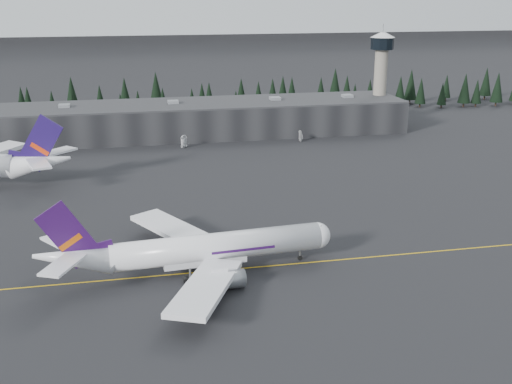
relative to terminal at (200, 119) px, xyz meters
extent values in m
plane|color=black|center=(0.00, -125.00, -6.30)|extent=(1400.00, 1400.00, 0.00)
cube|color=gold|center=(0.00, -127.00, -6.29)|extent=(400.00, 0.40, 0.02)
cube|color=black|center=(0.00, 0.00, -0.30)|extent=(160.00, 30.00, 12.00)
cube|color=#333335|center=(0.00, 0.00, 6.00)|extent=(160.00, 30.00, 0.60)
cylinder|color=gray|center=(75.00, 3.00, 9.70)|extent=(5.20, 5.20, 32.00)
cylinder|color=black|center=(75.00, 3.00, 26.95)|extent=(9.20, 9.20, 4.50)
cone|color=silver|center=(75.00, 3.00, 30.40)|extent=(10.00, 10.00, 2.00)
cube|color=black|center=(0.00, 37.00, 1.20)|extent=(360.00, 20.00, 15.00)
cylinder|color=white|center=(-12.43, -126.60, -1.21)|extent=(42.86, 8.76, 5.55)
sphere|color=white|center=(8.79, -124.99, -1.21)|extent=(5.55, 5.55, 5.55)
cone|color=white|center=(-40.11, -128.70, -0.38)|extent=(15.92, 6.71, 8.04)
cube|color=white|center=(-19.06, -112.72, -2.69)|extent=(20.13, 25.86, 2.37)
cylinder|color=#93969B|center=(-13.14, -117.37, -4.26)|extent=(6.26, 3.96, 3.52)
cube|color=white|center=(-16.88, -141.32, -2.69)|extent=(17.18, 26.72, 2.37)
cylinder|color=#93969B|center=(-11.73, -135.83, -4.26)|extent=(6.26, 3.96, 3.52)
cube|color=#30104B|center=(-40.58, -128.74, 4.34)|extent=(11.72, 1.35, 13.78)
cube|color=#CE550C|center=(-40.39, -128.72, 2.95)|extent=(4.54, 0.86, 3.39)
cube|color=white|center=(-42.38, -123.31, 0.92)|extent=(9.18, 10.75, 0.46)
cube|color=white|center=(-41.54, -134.38, 0.92)|extent=(8.16, 10.98, 0.46)
cylinder|color=black|center=(5.10, -125.27, -4.91)|extent=(0.46, 0.46, 2.78)
cylinder|color=black|center=(-19.21, -122.94, -4.91)|extent=(0.46, 0.46, 2.78)
cylinder|color=black|center=(-18.58, -131.24, -4.91)|extent=(0.46, 0.46, 2.78)
cone|color=white|center=(-53.00, -59.61, 0.85)|extent=(19.86, 11.34, 9.71)
cube|color=#1F104D|center=(-52.46, -59.76, 6.55)|extent=(13.81, 4.21, 16.64)
cube|color=red|center=(-52.68, -59.70, 4.87)|extent=(5.42, 2.02, 4.10)
cube|color=white|center=(-52.58, -66.66, 2.41)|extent=(8.03, 13.17, 0.56)
cube|color=white|center=(-49.11, -53.72, 2.41)|extent=(12.25, 12.24, 0.56)
imported|color=white|center=(-8.45, -20.36, -5.65)|extent=(4.01, 5.13, 1.29)
imported|color=#BBBBBD|center=(35.30, -19.46, -5.58)|extent=(4.37, 2.15, 1.43)
camera|label=1|loc=(-29.68, -244.39, 47.86)|focal=45.00mm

